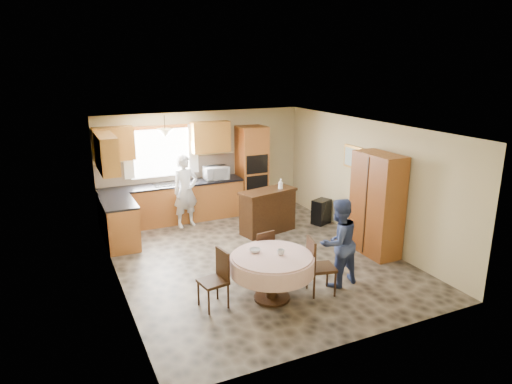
{
  "coord_description": "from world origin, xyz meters",
  "views": [
    {
      "loc": [
        -3.37,
        -7.26,
        3.59
      ],
      "look_at": [
        0.15,
        0.3,
        1.22
      ],
      "focal_mm": 32.0,
      "sensor_mm": 36.0,
      "label": 1
    }
  ],
  "objects": [
    {
      "name": "curtain_left",
      "position": [
        -1.75,
        2.93,
        1.65
      ],
      "size": [
        0.22,
        0.02,
        1.15
      ],
      "primitive_type": "cube",
      "color": "white",
      "rests_on": "wall_back"
    },
    {
      "name": "chair_back",
      "position": [
        -0.21,
        -0.74,
        0.47
      ],
      "size": [
        0.41,
        0.41,
        0.85
      ],
      "rotation": [
        0.0,
        0.0,
        3.27
      ],
      "color": "#3B2510",
      "rests_on": "floor"
    },
    {
      "name": "cupboard",
      "position": [
        2.22,
        -0.71,
        0.99
      ],
      "size": [
        0.52,
        1.03,
        1.97
      ],
      "primitive_type": "cube",
      "color": "#BE7232",
      "rests_on": "floor"
    },
    {
      "name": "floor",
      "position": [
        0.0,
        0.0,
        0.0
      ],
      "size": [
        5.0,
        6.0,
        0.01
      ],
      "primitive_type": "cube",
      "color": "#6E604D",
      "rests_on": "ground"
    },
    {
      "name": "counter_back",
      "position": [
        -0.85,
        2.7,
        0.9
      ],
      "size": [
        3.3,
        0.64,
        0.04
      ],
      "primitive_type": "cube",
      "color": "black",
      "rests_on": "base_cab_back"
    },
    {
      "name": "sideboard",
      "position": [
        0.84,
        1.17,
        0.45
      ],
      "size": [
        1.34,
        0.78,
        0.9
      ],
      "primitive_type": "cube",
      "rotation": [
        0.0,
        0.0,
        0.22
      ],
      "color": "#3B2510",
      "rests_on": "floor"
    },
    {
      "name": "bowl_table",
      "position": [
        -0.61,
        -1.29,
        0.77
      ],
      "size": [
        0.21,
        0.21,
        0.06
      ],
      "primitive_type": "imported",
      "rotation": [
        0.0,
        0.0,
        -0.19
      ],
      "color": "#B2B2B2",
      "rests_on": "dining_table"
    },
    {
      "name": "curtain_right",
      "position": [
        -0.25,
        2.93,
        1.65
      ],
      "size": [
        0.22,
        0.02,
        1.15
      ],
      "primitive_type": "cube",
      "color": "white",
      "rests_on": "wall_back"
    },
    {
      "name": "person_dining",
      "position": [
        0.8,
        -1.51,
        0.75
      ],
      "size": [
        0.8,
        0.66,
        1.49
      ],
      "primitive_type": "imported",
      "rotation": [
        0.0,
        0.0,
        3.28
      ],
      "color": "navy",
      "rests_on": "floor"
    },
    {
      "name": "pendant",
      "position": [
        -1.0,
        2.5,
        2.12
      ],
      "size": [
        0.36,
        0.36,
        0.18
      ],
      "primitive_type": "cone",
      "rotation": [
        3.14,
        0.0,
        0.0
      ],
      "color": "beige",
      "rests_on": "ceiling"
    },
    {
      "name": "space_heater",
      "position": [
        2.2,
        1.14,
        0.28
      ],
      "size": [
        0.49,
        0.43,
        0.57
      ],
      "primitive_type": "cube",
      "rotation": [
        0.0,
        0.0,
        0.4
      ],
      "color": "black",
      "rests_on": "floor"
    },
    {
      "name": "backsplash",
      "position": [
        -0.85,
        2.99,
        1.18
      ],
      "size": [
        3.3,
        0.02,
        0.55
      ],
      "primitive_type": "cube",
      "color": "beige",
      "rests_on": "wall_back"
    },
    {
      "name": "framed_picture",
      "position": [
        2.47,
        0.43,
        1.67
      ],
      "size": [
        0.06,
        0.58,
        0.48
      ],
      "color": "#C58B3A",
      "rests_on": "wall_right"
    },
    {
      "name": "cup_table",
      "position": [
        -0.29,
        -1.55,
        0.79
      ],
      "size": [
        0.15,
        0.15,
        0.09
      ],
      "primitive_type": "imported",
      "rotation": [
        0.0,
        0.0,
        0.37
      ],
      "color": "#B2B2B2",
      "rests_on": "dining_table"
    },
    {
      "name": "oven_lower",
      "position": [
        1.15,
        2.38,
        0.75
      ],
      "size": [
        0.56,
        0.01,
        0.45
      ],
      "primitive_type": "cube",
      "color": "black",
      "rests_on": "oven_tower"
    },
    {
      "name": "bottle_sideboard",
      "position": [
        1.14,
        1.17,
        1.03
      ],
      "size": [
        0.11,
        0.11,
        0.28
      ],
      "primitive_type": "imported",
      "rotation": [
        0.0,
        0.0,
        -0.0
      ],
      "color": "silver",
      "rests_on": "sideboard"
    },
    {
      "name": "wall_right",
      "position": [
        2.5,
        0.0,
        1.25
      ],
      "size": [
        0.02,
        6.0,
        2.5
      ],
      "primitive_type": "cube",
      "color": "tan",
      "rests_on": "floor"
    },
    {
      "name": "wall_front",
      "position": [
        0.0,
        -3.0,
        1.25
      ],
      "size": [
        5.0,
        0.02,
        2.5
      ],
      "primitive_type": "cube",
      "color": "tan",
      "rests_on": "floor"
    },
    {
      "name": "wall_left",
      "position": [
        -2.5,
        0.0,
        1.25
      ],
      "size": [
        0.02,
        6.0,
        2.5
      ],
      "primitive_type": "cube",
      "color": "tan",
      "rests_on": "floor"
    },
    {
      "name": "microwave",
      "position": [
        0.2,
        2.65,
        1.08
      ],
      "size": [
        0.57,
        0.39,
        0.31
      ],
      "primitive_type": "imported",
      "rotation": [
        0.0,
        0.0,
        -0.01
      ],
      "color": "silver",
      "rests_on": "counter_back"
    },
    {
      "name": "wall_cab_right",
      "position": [
        0.15,
        2.83,
        1.91
      ],
      "size": [
        0.9,
        0.33,
        0.72
      ],
      "primitive_type": "cube",
      "color": "#CC8633",
      "rests_on": "wall_back"
    },
    {
      "name": "wall_back",
      "position": [
        0.0,
        3.0,
        1.25
      ],
      "size": [
        5.0,
        0.02,
        2.5
      ],
      "primitive_type": "cube",
      "color": "tan",
      "rests_on": "floor"
    },
    {
      "name": "oven_upper",
      "position": [
        1.15,
        2.38,
        1.25
      ],
      "size": [
        0.56,
        0.01,
        0.45
      ],
      "primitive_type": "cube",
      "color": "black",
      "rests_on": "oven_tower"
    },
    {
      "name": "window",
      "position": [
        -1.0,
        2.98,
        1.6
      ],
      "size": [
        1.4,
        0.03,
        1.1
      ],
      "primitive_type": "cube",
      "color": "white",
      "rests_on": "wall_back"
    },
    {
      "name": "bowl_sideboard",
      "position": [
        0.46,
        1.17,
        0.93
      ],
      "size": [
        0.28,
        0.28,
        0.06
      ],
      "primitive_type": "imported",
      "rotation": [
        0.0,
        0.0,
        -0.2
      ],
      "color": "#B2B2B2",
      "rests_on": "sideboard"
    },
    {
      "name": "dining_table",
      "position": [
        -0.41,
        -1.5,
        0.58
      ],
      "size": [
        1.3,
        1.3,
        0.74
      ],
      "color": "#3B2510",
      "rests_on": "floor"
    },
    {
      "name": "counter_left",
      "position": [
        -2.2,
        1.8,
        0.9
      ],
      "size": [
        0.64,
        1.2,
        0.04
      ],
      "primitive_type": "cube",
      "color": "black",
      "rests_on": "base_cab_left"
    },
    {
      "name": "base_cab_left",
      "position": [
        -2.2,
        1.8,
        0.44
      ],
      "size": [
        0.6,
        1.2,
        0.88
      ],
      "primitive_type": "cube",
      "color": "#BE7232",
      "rests_on": "floor"
    },
    {
      "name": "person_sink",
      "position": [
        -0.66,
        2.3,
        0.82
      ],
      "size": [
        0.67,
        0.51,
        1.65
      ],
      "primitive_type": "imported",
      "rotation": [
        0.0,
        0.0,
        0.21
      ],
      "color": "silver",
      "rests_on": "floor"
    },
    {
      "name": "oven_tower",
      "position": [
        1.15,
        2.69,
        1.06
      ],
      "size": [
        0.66,
        0.62,
        2.12
      ],
      "primitive_type": "cube",
      "color": "#BE7232",
      "rests_on": "floor"
    },
    {
      "name": "chair_right",
      "position": [
        0.32,
        -1.63,
        0.52
      ],
      "size": [
        0.49,
        0.49,
        0.94
      ],
      "rotation": [
        0.0,
        0.0,
        1.34
      ],
      "color": "#3B2510",
      "rests_on": "floor"
    },
    {
      "name": "wall_cab_left",
      "position": [
        -2.05,
        2.83,
        1.91
      ],
      "size": [
        0.85,
        0.33,
        0.72
      ],
      "primitive_type": "cube",
      "color": "#CC8633",
      "rests_on": "wall_back"
    },
    {
      "name": "base_cab_back",
      "position": [
        -0.85,
        2.7,
        0.44
      ],
      "size": [
        3.3,
        0.6,
        0.88
      ],
      "primitive_type": "cube",
      "color": "#BE7232",
      "rests_on": "floor"
    },
    {
      "name": "chair_left",
      "position": [
        -1.26,
        -1.33,
        0.49
      ],
      "size": [
        0.44,
        0.44,
        0.89
      ],
      "rotation": [
        0.0,
        0.0,
        -1.41
      ],
      "color": "#3B2510",
      "rests_on": "floor"
    },
    {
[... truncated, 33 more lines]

